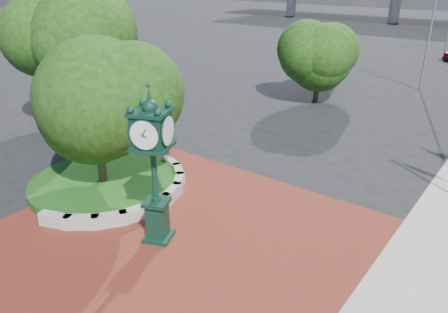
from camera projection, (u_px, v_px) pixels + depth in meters
ground at (193, 226)px, 15.82m from camera, size 200.00×200.00×0.00m
plaza at (174, 238)px, 15.08m from camera, size 12.00×12.00×0.04m
planter_wall at (141, 198)px, 17.21m from camera, size 2.96×6.77×0.54m
grass_bed at (104, 184)px, 18.51m from camera, size 6.10×6.10×0.40m
tree_planter at (94, 104)px, 17.12m from camera, size 5.20×5.20×6.33m
tree_northwest at (77, 53)px, 25.05m from camera, size 5.60×5.60×6.93m
tree_street at (319, 54)px, 29.94m from camera, size 4.40×4.40×5.45m
post_clock at (154, 161)px, 13.90m from camera, size 1.40×1.40×5.39m
street_lamp_near at (435, 21)px, 31.50m from camera, size 1.95×0.58×8.75m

